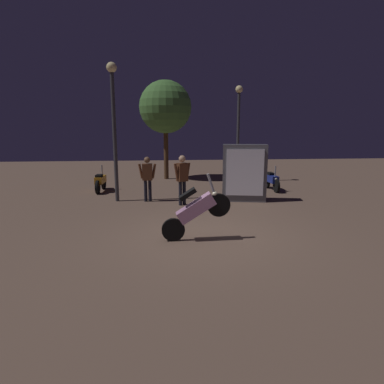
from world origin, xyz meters
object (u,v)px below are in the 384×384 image
(person_rider_beside, at_px, (182,175))
(streetlamp_far, at_px, (114,115))
(motorcycle_blue_parked_left, at_px, (272,180))
(person_bystander_far, at_px, (147,175))
(kiosk_billboard, at_px, (244,173))
(streetlamp_near, at_px, (238,121))
(motorcycle_orange_parked_right, at_px, (101,181))
(motorcycle_pink_foreground, at_px, (196,210))

(person_rider_beside, height_order, streetlamp_far, streetlamp_far)
(streetlamp_far, bearing_deg, person_rider_beside, -19.95)
(motorcycle_blue_parked_left, relative_size, person_rider_beside, 0.95)
(person_bystander_far, distance_m, kiosk_billboard, 3.58)
(streetlamp_far, xyz_separation_m, kiosk_billboard, (4.71, -0.42, -2.09))
(motorcycle_blue_parked_left, xyz_separation_m, streetlamp_far, (-6.47, -1.58, 2.70))
(streetlamp_near, bearing_deg, motorcycle_orange_parked_right, -162.51)
(motorcycle_orange_parked_right, relative_size, person_bystander_far, 1.00)
(motorcycle_orange_parked_right, xyz_separation_m, streetlamp_near, (6.44, 2.03, 2.58))
(person_rider_beside, relative_size, person_bystander_far, 1.06)
(person_rider_beside, bearing_deg, motorcycle_pink_foreground, 152.48)
(streetlamp_far, relative_size, kiosk_billboard, 2.35)
(motorcycle_orange_parked_right, relative_size, kiosk_billboard, 0.79)
(motorcycle_blue_parked_left, height_order, streetlamp_near, streetlamp_near)
(motorcycle_orange_parked_right, bearing_deg, person_bystander_far, -132.68)
(kiosk_billboard, bearing_deg, streetlamp_near, -89.29)
(person_bystander_far, relative_size, streetlamp_far, 0.34)
(person_bystander_far, relative_size, kiosk_billboard, 0.79)
(motorcycle_pink_foreground, distance_m, streetlamp_far, 5.75)
(motorcycle_blue_parked_left, height_order, streetlamp_far, streetlamp_far)
(person_rider_beside, bearing_deg, motorcycle_orange_parked_right, 20.65)
(motorcycle_orange_parked_right, bearing_deg, person_rider_beside, -127.34)
(motorcycle_orange_parked_right, distance_m, person_rider_beside, 4.43)
(motorcycle_pink_foreground, xyz_separation_m, streetlamp_far, (-2.46, 4.61, 2.40))
(kiosk_billboard, bearing_deg, streetlamp_far, 5.50)
(person_rider_beside, height_order, streetlamp_near, streetlamp_near)
(motorcycle_blue_parked_left, bearing_deg, kiosk_billboard, -43.87)
(motorcycle_pink_foreground, height_order, person_bystander_far, person_bystander_far)
(motorcycle_blue_parked_left, distance_m, person_bystander_far, 5.63)
(person_rider_beside, bearing_deg, motorcycle_blue_parked_left, -87.81)
(streetlamp_near, height_order, streetlamp_far, streetlamp_far)
(motorcycle_blue_parked_left, distance_m, motorcycle_orange_parked_right, 7.42)
(streetlamp_near, relative_size, streetlamp_far, 0.95)
(motorcycle_blue_parked_left, relative_size, kiosk_billboard, 0.79)
(person_rider_beside, bearing_deg, kiosk_billboard, -107.98)
(motorcycle_blue_parked_left, xyz_separation_m, motorcycle_orange_parked_right, (-7.41, 0.42, 0.00))
(motorcycle_pink_foreground, distance_m, streetlamp_near, 9.43)
(person_bystander_far, height_order, streetlamp_far, streetlamp_far)
(motorcycle_orange_parked_right, relative_size, streetlamp_far, 0.34)
(person_bystander_far, xyz_separation_m, kiosk_billboard, (3.57, -0.25, 0.06))
(motorcycle_pink_foreground, height_order, streetlamp_near, streetlamp_near)
(motorcycle_orange_parked_right, bearing_deg, streetlamp_near, -69.18)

